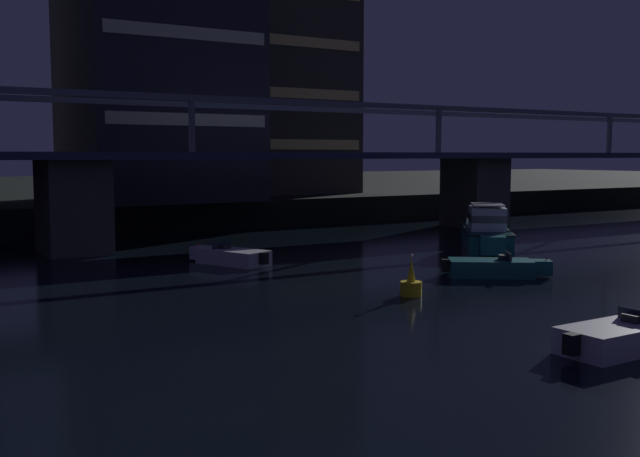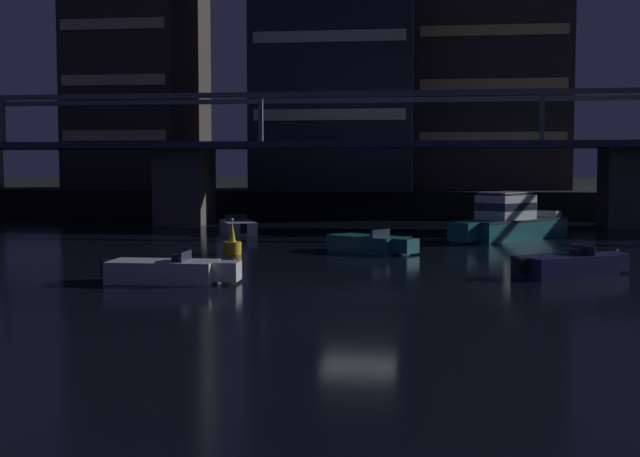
% 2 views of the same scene
% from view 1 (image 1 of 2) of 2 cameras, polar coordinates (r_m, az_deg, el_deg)
% --- Properties ---
extents(far_riverbank, '(240.00, 80.00, 2.20)m').
position_cam_1_polar(far_riverbank, '(97.05, -15.59, 2.64)').
color(far_riverbank, black).
rests_on(far_riverbank, ground).
extents(river_bridge, '(101.35, 6.40, 9.38)m').
position_cam_1_polar(river_bridge, '(52.44, -1.11, 4.01)').
color(river_bridge, '#4C4944').
rests_on(river_bridge, ground).
extents(tower_west_tall, '(13.32, 13.84, 31.51)m').
position_cam_1_polar(tower_west_tall, '(63.34, -12.46, 16.40)').
color(tower_west_tall, '#282833').
rests_on(tower_west_tall, far_riverbank).
extents(tower_central, '(13.59, 10.77, 23.32)m').
position_cam_1_polar(tower_central, '(72.84, -3.61, 11.83)').
color(tower_central, '#38332D').
rests_on(tower_central, far_riverbank).
extents(cabin_cruiser_near_left, '(7.37, 8.38, 2.79)m').
position_cam_1_polar(cabin_cruiser_near_left, '(48.03, 12.55, -0.21)').
color(cabin_cruiser_near_left, '#196066').
rests_on(cabin_cruiser_near_left, ground).
extents(speedboat_near_center, '(5.20, 1.84, 1.16)m').
position_cam_1_polar(speedboat_near_center, '(24.44, 22.13, -7.61)').
color(speedboat_near_center, silver).
rests_on(speedboat_near_center, ground).
extents(speedboat_mid_left, '(4.73, 3.92, 1.16)m').
position_cam_1_polar(speedboat_mid_left, '(37.09, 13.16, -2.92)').
color(speedboat_mid_left, '#196066').
rests_on(speedboat_mid_left, ground).
extents(speedboat_mid_center, '(3.14, 5.06, 1.16)m').
position_cam_1_polar(speedboat_mid_center, '(40.39, -6.83, -2.12)').
color(speedboat_mid_center, silver).
rests_on(speedboat_mid_center, ground).
extents(channel_buoy, '(0.90, 0.90, 1.76)m').
position_cam_1_polar(channel_buoy, '(31.35, 6.94, -4.25)').
color(channel_buoy, yellow).
rests_on(channel_buoy, ground).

